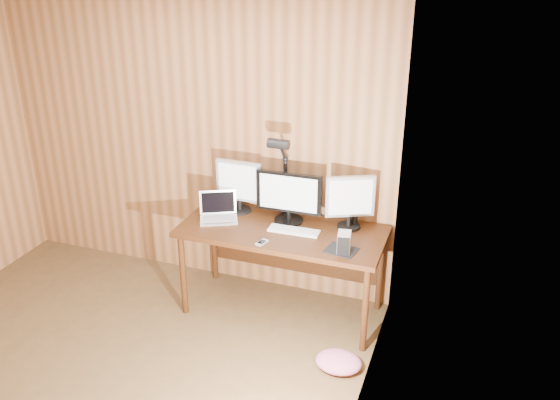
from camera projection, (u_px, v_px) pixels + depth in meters
The scene contains 14 objects.
room_shell at pixel (28, 249), 3.28m from camera, with size 4.00×4.00×4.00m.
desk at pixel (285, 239), 4.72m from camera, with size 1.60×0.70×0.75m.
monitor_center at pixel (289, 197), 4.65m from camera, with size 0.53×0.23×0.42m.
monitor_left at pixel (239, 185), 4.82m from camera, with size 0.39×0.18×0.44m.
monitor_right at pixel (350, 200), 4.54m from camera, with size 0.36×0.19×0.43m.
laptop at pixel (218, 212), 4.77m from camera, with size 0.37×0.34×0.21m.
keyboard at pixel (294, 231), 4.56m from camera, with size 0.40×0.13×0.02m.
mousepad at pixel (341, 250), 4.30m from camera, with size 0.22×0.18×0.00m, color black.
mouse at pixel (341, 248), 4.29m from camera, with size 0.07×0.11×0.04m, color black.
hard_drive at pixel (344, 242), 4.25m from camera, with size 0.11×0.15×0.15m.
phone at pixel (262, 242), 4.39m from camera, with size 0.08×0.12×0.01m.
speaker at pixel (355, 218), 4.66m from camera, with size 0.05×0.05×0.11m, color black.
desk_lamp at pixel (282, 165), 4.64m from camera, with size 0.17×0.24×0.73m.
fabric_pile at pixel (339, 362), 4.23m from camera, with size 0.33×0.27×0.11m, color #C35E84, non-canonical shape.
Camera 1 is at (2.28, -2.26, 2.83)m, focal length 38.00 mm.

